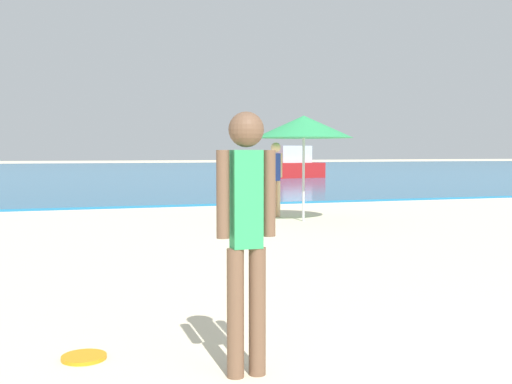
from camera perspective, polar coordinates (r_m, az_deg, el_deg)
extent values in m
cube|color=#1E6B9E|center=(45.40, -14.53, 1.86)|extent=(160.00, 60.00, 0.06)
cylinder|color=brown|center=(3.85, -1.87, -10.91)|extent=(0.10, 0.10, 0.78)
cylinder|color=brown|center=(3.89, 0.11, -10.75)|extent=(0.10, 0.10, 0.78)
cube|color=#2DA35B|center=(3.75, -0.89, -0.66)|extent=(0.18, 0.11, 0.59)
sphere|color=brown|center=(3.75, -0.89, 5.69)|extent=(0.21, 0.21, 0.21)
cylinder|color=brown|center=(3.71, -3.01, -0.21)|extent=(0.08, 0.08, 0.52)
cylinder|color=brown|center=(3.80, 1.19, -0.12)|extent=(0.08, 0.08, 0.52)
cylinder|color=orange|center=(4.41, -15.31, -14.23)|extent=(0.29, 0.29, 0.03)
cylinder|color=#DDAD84|center=(13.12, 2.00, -0.63)|extent=(0.10, 0.10, 0.76)
cylinder|color=#DDAD84|center=(13.03, 1.58, -0.66)|extent=(0.10, 0.10, 0.76)
cube|color=#233899|center=(13.04, 1.80, 2.28)|extent=(0.20, 0.17, 0.57)
sphere|color=#DDAD84|center=(13.04, 1.80, 4.05)|extent=(0.21, 0.21, 0.21)
cylinder|color=#DDAD84|center=(13.14, 2.23, 2.42)|extent=(0.08, 0.08, 0.51)
cylinder|color=#DDAD84|center=(12.94, 1.36, 2.41)|extent=(0.08, 0.08, 0.51)
cube|color=red|center=(31.34, 1.97, 1.97)|extent=(4.91, 2.32, 0.76)
cube|color=silver|center=(31.76, 3.30, 3.43)|extent=(1.86, 1.34, 0.85)
cylinder|color=#B7B7BC|center=(12.35, 4.33, 2.08)|extent=(0.05, 0.05, 2.05)
cone|color=#2D9956|center=(12.36, 4.35, 5.92)|extent=(1.92, 1.92, 0.43)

